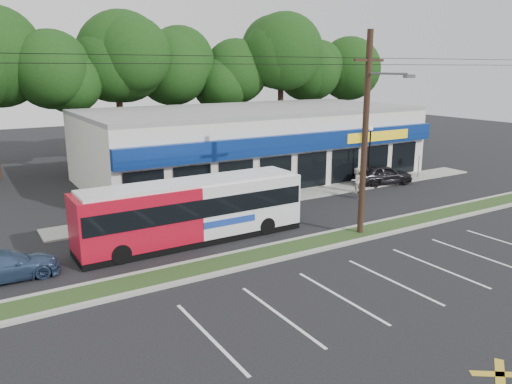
{
  "coord_description": "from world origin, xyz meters",
  "views": [
    {
      "loc": [
        -14.12,
        -16.86,
        8.26
      ],
      "look_at": [
        -0.77,
        5.0,
        1.86
      ],
      "focal_mm": 35.0,
      "sensor_mm": 36.0,
      "label": 1
    }
  ],
  "objects_px": {
    "car_dark": "(383,174)",
    "pedestrian_a": "(361,186)",
    "car_blue": "(5,266)",
    "pedestrian_b": "(356,181)",
    "sign_post": "(419,158)",
    "metrobus": "(193,209)",
    "lamp_post": "(370,149)",
    "utility_pole": "(364,129)"
  },
  "relations": [
    {
      "from": "lamp_post",
      "to": "sign_post",
      "type": "height_order",
      "value": "lamp_post"
    },
    {
      "from": "metrobus",
      "to": "car_dark",
      "type": "relative_size",
      "value": 2.59
    },
    {
      "from": "metrobus",
      "to": "pedestrian_a",
      "type": "relative_size",
      "value": 6.69
    },
    {
      "from": "car_dark",
      "to": "pedestrian_a",
      "type": "relative_size",
      "value": 2.59
    },
    {
      "from": "metrobus",
      "to": "car_dark",
      "type": "distance_m",
      "value": 17.31
    },
    {
      "from": "utility_pole",
      "to": "pedestrian_a",
      "type": "bearing_deg",
      "value": 46.05
    },
    {
      "from": "car_blue",
      "to": "metrobus",
      "type": "bearing_deg",
      "value": -86.39
    },
    {
      "from": "metrobus",
      "to": "car_dark",
      "type": "xyz_separation_m",
      "value": [
        16.82,
        4.0,
        -0.86
      ]
    },
    {
      "from": "utility_pole",
      "to": "car_blue",
      "type": "distance_m",
      "value": 16.87
    },
    {
      "from": "utility_pole",
      "to": "metrobus",
      "type": "height_order",
      "value": "utility_pole"
    },
    {
      "from": "sign_post",
      "to": "utility_pole",
      "type": "bearing_deg",
      "value": -149.85
    },
    {
      "from": "car_blue",
      "to": "lamp_post",
      "type": "bearing_deg",
      "value": -77.64
    },
    {
      "from": "utility_pole",
      "to": "sign_post",
      "type": "relative_size",
      "value": 22.47
    },
    {
      "from": "sign_post",
      "to": "car_dark",
      "type": "relative_size",
      "value": 0.51
    },
    {
      "from": "sign_post",
      "to": "car_blue",
      "type": "distance_m",
      "value": 29.35
    },
    {
      "from": "pedestrian_b",
      "to": "lamp_post",
      "type": "bearing_deg",
      "value": -161.39
    },
    {
      "from": "car_dark",
      "to": "car_blue",
      "type": "bearing_deg",
      "value": 110.12
    },
    {
      "from": "utility_pole",
      "to": "car_blue",
      "type": "xyz_separation_m",
      "value": [
        -15.83,
        3.26,
        -4.82
      ]
    },
    {
      "from": "metrobus",
      "to": "car_blue",
      "type": "distance_m",
      "value": 8.42
    },
    {
      "from": "lamp_post",
      "to": "pedestrian_a",
      "type": "xyz_separation_m",
      "value": [
        -3.04,
        -2.56,
        -1.83
      ]
    },
    {
      "from": "utility_pole",
      "to": "pedestrian_b",
      "type": "distance_m",
      "value": 9.98
    },
    {
      "from": "pedestrian_b",
      "to": "sign_post",
      "type": "bearing_deg",
      "value": 178.77
    },
    {
      "from": "utility_pole",
      "to": "pedestrian_a",
      "type": "xyz_separation_m",
      "value": [
        5.13,
        5.32,
        -4.57
      ]
    },
    {
      "from": "lamp_post",
      "to": "pedestrian_a",
      "type": "distance_m",
      "value": 4.38
    },
    {
      "from": "lamp_post",
      "to": "car_blue",
      "type": "relative_size",
      "value": 1.03
    },
    {
      "from": "metrobus",
      "to": "car_dark",
      "type": "height_order",
      "value": "metrobus"
    },
    {
      "from": "lamp_post",
      "to": "car_dark",
      "type": "distance_m",
      "value": 2.27
    },
    {
      "from": "utility_pole",
      "to": "car_dark",
      "type": "distance_m",
      "value": 12.9
    },
    {
      "from": "car_blue",
      "to": "pedestrian_a",
      "type": "xyz_separation_m",
      "value": [
        20.96,
        2.05,
        0.25
      ]
    },
    {
      "from": "car_dark",
      "to": "car_blue",
      "type": "height_order",
      "value": "car_dark"
    },
    {
      "from": "utility_pole",
      "to": "pedestrian_a",
      "type": "relative_size",
      "value": 29.7
    },
    {
      "from": "utility_pole",
      "to": "metrobus",
      "type": "distance_m",
      "value": 9.13
    },
    {
      "from": "metrobus",
      "to": "pedestrian_b",
      "type": "distance_m",
      "value": 13.72
    },
    {
      "from": "sign_post",
      "to": "car_blue",
      "type": "height_order",
      "value": "sign_post"
    },
    {
      "from": "sign_post",
      "to": "pedestrian_b",
      "type": "xyz_separation_m",
      "value": [
        -7.3,
        -0.97,
        -0.69
      ]
    },
    {
      "from": "sign_post",
      "to": "pedestrian_b",
      "type": "bearing_deg",
      "value": -172.45
    },
    {
      "from": "metrobus",
      "to": "pedestrian_b",
      "type": "height_order",
      "value": "metrobus"
    },
    {
      "from": "car_blue",
      "to": "pedestrian_b",
      "type": "relative_size",
      "value": 2.36
    },
    {
      "from": "lamp_post",
      "to": "pedestrian_a",
      "type": "relative_size",
      "value": 2.52
    },
    {
      "from": "sign_post",
      "to": "pedestrian_a",
      "type": "bearing_deg",
      "value": -163.83
    },
    {
      "from": "utility_pole",
      "to": "pedestrian_a",
      "type": "distance_m",
      "value": 8.69
    },
    {
      "from": "lamp_post",
      "to": "metrobus",
      "type": "distance_m",
      "value": 16.27
    }
  ]
}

